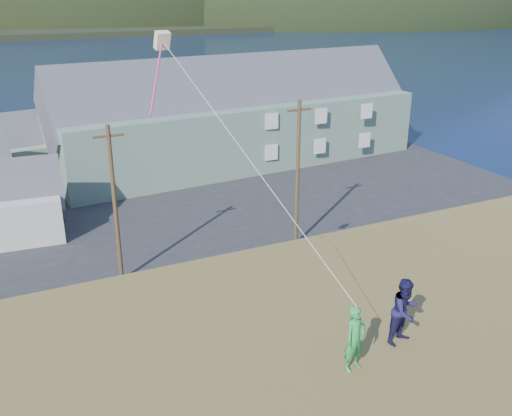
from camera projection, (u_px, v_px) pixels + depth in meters
The scene contains 10 objects.
ground at pixel (112, 297), 31.09m from camera, with size 900.00×900.00×0.00m, color #0A1638.
grass_strip at pixel (120, 314), 29.39m from camera, with size 110.00×8.00×0.10m, color #4C3D19.
waterfront_lot at pixel (66, 199), 45.38m from camera, with size 72.00×36.00×0.12m, color #28282B.
far_hills at pixel (61, 17), 279.78m from camera, with size 760.00×265.00×143.00m.
lodge at pixel (238, 114), 53.27m from camera, with size 35.14×12.16×12.15m.
shed_white at pixel (1, 204), 37.51m from camera, with size 8.35×5.92×6.34m.
utility_poles at pixel (56, 215), 29.80m from camera, with size 33.35×0.24×9.40m.
kite_flyer_green at pixel (355, 339), 13.43m from camera, with size 0.61×0.40×1.69m, color green.
kite_flyer_navy at pixel (405, 311), 14.47m from camera, with size 0.87×0.68×1.79m, color #191740.
kite_rig at pixel (164, 49), 17.63m from camera, with size 1.49×4.62×10.37m.
Camera 1 is at (-4.59, -27.97, 15.78)m, focal length 40.00 mm.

